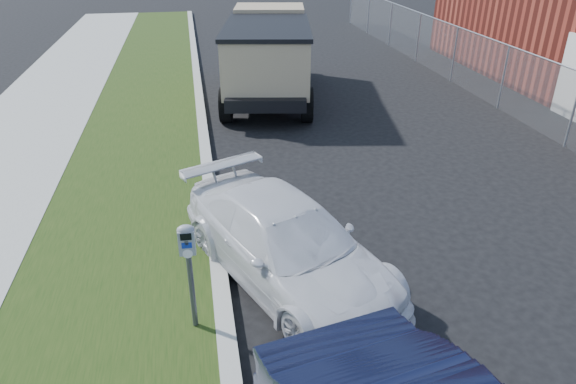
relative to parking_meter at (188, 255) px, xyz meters
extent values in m
plane|color=black|center=(2.98, 0.84, -1.24)|extent=(120.00, 120.00, 0.00)
cube|color=gray|center=(0.38, 2.84, -1.16)|extent=(0.25, 50.00, 0.15)
cube|color=black|center=(-1.22, 2.84, -1.17)|extent=(3.00, 50.00, 0.13)
plane|color=slate|center=(8.98, 7.84, -0.34)|extent=(0.00, 30.00, 30.00)
cylinder|color=gray|center=(8.98, 7.84, 0.56)|extent=(0.04, 30.00, 0.04)
cylinder|color=gray|center=(8.98, 4.84, -0.34)|extent=(0.06, 0.06, 1.80)
cylinder|color=gray|center=(8.98, 7.84, -0.34)|extent=(0.06, 0.06, 1.80)
cylinder|color=gray|center=(8.98, 10.84, -0.34)|extent=(0.06, 0.06, 1.80)
cylinder|color=gray|center=(8.98, 13.84, -0.34)|extent=(0.06, 0.06, 1.80)
cylinder|color=gray|center=(8.98, 16.84, -0.34)|extent=(0.06, 0.06, 1.80)
cylinder|color=gray|center=(8.98, 19.84, -0.34)|extent=(0.06, 0.06, 1.80)
cylinder|color=gray|center=(8.98, 22.84, -0.34)|extent=(0.06, 0.06, 1.80)
cube|color=silver|center=(10.43, 6.84, -0.14)|extent=(0.08, 1.10, 2.20)
cylinder|color=#3F4247|center=(0.00, 0.00, -0.55)|extent=(0.07, 0.07, 1.10)
cube|color=slate|center=(0.00, 0.00, 0.19)|extent=(0.20, 0.14, 0.33)
ellipsoid|color=slate|center=(0.00, 0.00, 0.36)|extent=(0.21, 0.14, 0.13)
cube|color=black|center=(0.00, -0.07, 0.30)|extent=(0.13, 0.02, 0.09)
cube|color=navy|center=(0.00, -0.07, 0.18)|extent=(0.12, 0.01, 0.08)
cylinder|color=silver|center=(0.00, -0.07, 0.06)|extent=(0.12, 0.01, 0.12)
cube|color=#3F4247|center=(0.00, -0.07, 0.21)|extent=(0.04, 0.01, 0.05)
imported|color=silver|center=(1.37, 1.03, -0.62)|extent=(3.30, 4.59, 1.23)
cube|color=black|center=(2.52, 10.08, -0.55)|extent=(3.13, 6.36, 0.33)
cube|color=#978161|center=(2.90, 12.23, 0.24)|extent=(2.50, 2.08, 1.90)
cube|color=black|center=(2.90, 12.23, 0.62)|extent=(2.53, 2.10, 0.57)
cube|color=#978161|center=(2.38, 9.33, 0.24)|extent=(2.95, 4.33, 1.52)
cube|color=black|center=(2.38, 9.33, 1.02)|extent=(3.06, 4.44, 0.11)
cube|color=black|center=(3.06, 13.12, -0.62)|extent=(2.27, 0.54, 0.29)
cylinder|color=black|center=(1.81, 12.33, -0.76)|extent=(0.47, 0.99, 0.95)
cylinder|color=black|center=(3.96, 11.94, -0.76)|extent=(0.47, 0.99, 0.95)
cylinder|color=black|center=(1.36, 9.80, -0.76)|extent=(0.47, 0.99, 0.95)
cylinder|color=black|center=(3.51, 9.42, -0.76)|extent=(0.47, 0.99, 0.95)
cylinder|color=black|center=(1.05, 8.12, -0.76)|extent=(0.47, 0.99, 0.95)
cylinder|color=black|center=(3.20, 7.73, -0.76)|extent=(0.47, 0.99, 0.95)
camera|label=1|loc=(0.24, -5.28, 3.55)|focal=32.00mm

